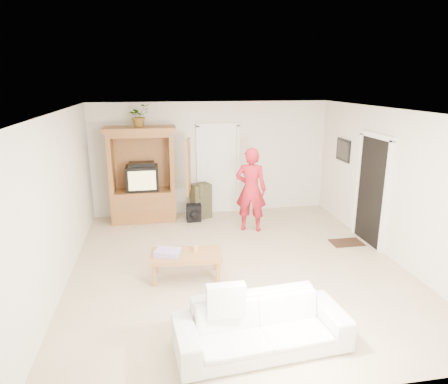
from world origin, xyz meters
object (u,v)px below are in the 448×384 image
(man, at_px, (251,190))
(coffee_table, at_px, (186,257))
(armoire, at_px, (144,181))
(sofa, at_px, (261,326))

(man, bearing_deg, coffee_table, 72.96)
(armoire, relative_size, man, 1.19)
(man, relative_size, coffee_table, 1.52)
(sofa, height_order, coffee_table, sofa)
(sofa, bearing_deg, man, 73.39)
(armoire, relative_size, coffee_table, 1.81)
(sofa, bearing_deg, armoire, 101.29)
(man, xyz_separation_m, sofa, (-0.79, -3.81, -0.59))
(man, height_order, sofa, man)
(armoire, xyz_separation_m, man, (2.20, -1.03, -0.03))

